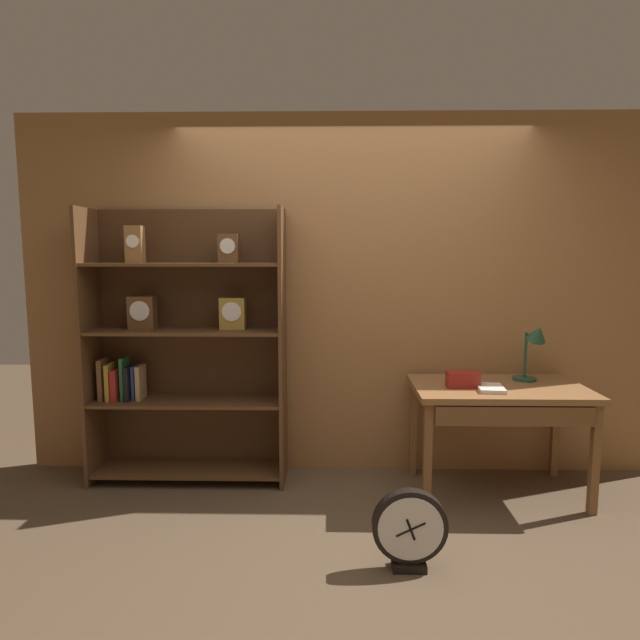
% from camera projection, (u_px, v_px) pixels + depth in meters
% --- Properties ---
extents(ground_plane, '(10.00, 10.00, 0.00)m').
position_uv_depth(ground_plane, '(360.00, 563.00, 2.82)').
color(ground_plane, brown).
extents(back_wood_panel, '(4.80, 0.05, 2.60)m').
position_uv_depth(back_wood_panel, '(352.00, 297.00, 3.93)').
color(back_wood_panel, '#9E6B3D').
rests_on(back_wood_panel, ground).
extents(bookshelf, '(1.37, 0.37, 1.92)m').
position_uv_depth(bookshelf, '(184.00, 349.00, 3.80)').
color(bookshelf, brown).
rests_on(bookshelf, ground).
extents(workbench, '(1.13, 0.69, 0.74)m').
position_uv_depth(workbench, '(499.00, 400.00, 3.55)').
color(workbench, brown).
rests_on(workbench, ground).
extents(desk_lamp, '(0.22, 0.22, 0.41)m').
position_uv_depth(desk_lamp, '(534.00, 345.00, 3.65)').
color(desk_lamp, '#1E472D').
rests_on(desk_lamp, workbench).
extents(toolbox_small, '(0.21, 0.11, 0.10)m').
position_uv_depth(toolbox_small, '(463.00, 379.00, 3.51)').
color(toolbox_small, maroon).
rests_on(toolbox_small, workbench).
extents(open_repair_manual, '(0.18, 0.23, 0.02)m').
position_uv_depth(open_repair_manual, '(491.00, 388.00, 3.45)').
color(open_repair_manual, silver).
rests_on(open_repair_manual, workbench).
extents(round_clock_large, '(0.39, 0.11, 0.43)m').
position_uv_depth(round_clock_large, '(410.00, 529.00, 2.74)').
color(round_clock_large, black).
rests_on(round_clock_large, ground).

